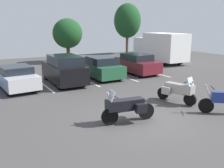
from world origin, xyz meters
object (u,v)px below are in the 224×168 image
at_px(box_truck, 161,47).
at_px(car_maroon, 136,64).
at_px(motorcycle_third, 178,90).
at_px(car_green, 100,67).
at_px(car_silver, 16,77).
at_px(motorcycle_touring, 127,107).
at_px(motorcycle_second, 224,101).
at_px(car_black, 64,70).

bearing_deg(box_truck, car_maroon, -147.80).
relative_size(motorcycle_third, car_green, 0.48).
bearing_deg(car_green, box_truck, 22.15).
height_order(car_silver, box_truck, box_truck).
distance_m(motorcycle_touring, box_truck, 16.47).
bearing_deg(car_silver, motorcycle_touring, -69.88).
relative_size(motorcycle_second, car_black, 0.40).
relative_size(motorcycle_third, car_maroon, 0.48).
relative_size(motorcycle_touring, car_maroon, 0.51).
distance_m(car_silver, car_green, 5.90).
relative_size(motorcycle_second, motorcycle_third, 0.85).
height_order(car_maroon, box_truck, box_truck).
xyz_separation_m(motorcycle_second, box_truck, (7.34, 12.97, 0.98)).
distance_m(motorcycle_second, box_truck, 14.93).
distance_m(motorcycle_touring, car_silver, 8.34).
height_order(motorcycle_second, car_green, car_green).
bearing_deg(box_truck, motorcycle_second, -119.50).
relative_size(motorcycle_touring, motorcycle_second, 1.27).
bearing_deg(car_maroon, car_silver, -176.79).
relative_size(motorcycle_third, car_black, 0.47).
distance_m(motorcycle_touring, motorcycle_third, 3.69).
bearing_deg(car_maroon, car_black, -174.22).
relative_size(motorcycle_second, car_silver, 0.42).
height_order(motorcycle_third, car_maroon, car_maroon).
relative_size(car_maroon, box_truck, 0.71).
height_order(motorcycle_third, box_truck, box_truck).
xyz_separation_m(motorcycle_touring, car_black, (0.11, 7.73, 0.26)).
bearing_deg(car_black, box_truck, 19.17).
xyz_separation_m(motorcycle_touring, car_green, (3.02, 8.23, 0.08)).
relative_size(car_silver, car_maroon, 0.97).
relative_size(car_black, box_truck, 0.71).
distance_m(motorcycle_third, car_green, 7.35).
distance_m(motorcycle_touring, motorcycle_second, 4.40).
bearing_deg(box_truck, car_silver, -164.97).
distance_m(car_maroon, box_truck, 6.36).
bearing_deg(motorcycle_third, car_black, 116.96).
bearing_deg(car_silver, box_truck, 15.03).
distance_m(motorcycle_third, car_silver, 9.46).
xyz_separation_m(motorcycle_third, car_silver, (-6.44, 6.93, 0.05)).
distance_m(car_silver, box_truck, 14.96).
xyz_separation_m(motorcycle_touring, motorcycle_second, (4.22, -1.26, -0.08)).
relative_size(car_silver, car_green, 0.98).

